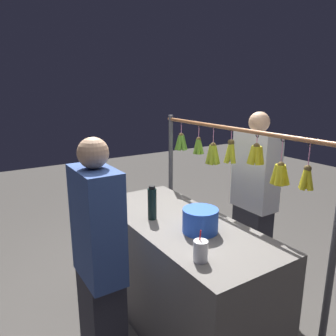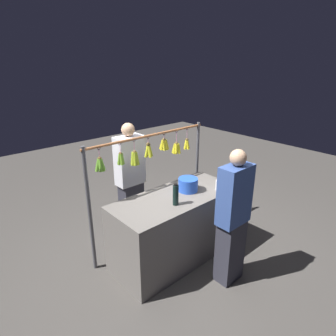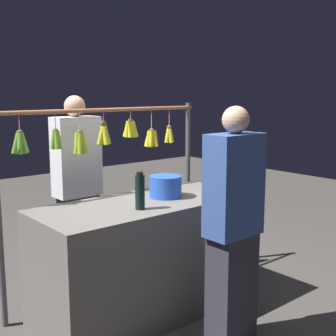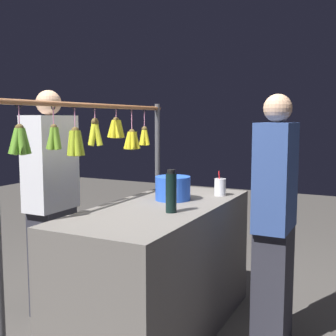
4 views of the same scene
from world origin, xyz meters
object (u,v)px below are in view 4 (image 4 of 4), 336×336
at_px(blue_bucket, 173,188).
at_px(drink_cup, 220,187).
at_px(vendor_person, 52,205).
at_px(customer_person, 274,224).
at_px(water_bottle, 171,192).

bearing_deg(blue_bucket, drink_cup, 142.29).
distance_m(drink_cup, vendor_person, 1.25).
height_order(vendor_person, customer_person, vendor_person).
bearing_deg(drink_cup, customer_person, 54.50).
bearing_deg(blue_bucket, water_bottle, 24.40).
xyz_separation_m(water_bottle, drink_cup, (-0.68, 0.07, -0.06)).
bearing_deg(blue_bucket, vendor_person, -70.97).
bearing_deg(customer_person, drink_cup, -125.50).
bearing_deg(customer_person, water_bottle, -58.65).
distance_m(blue_bucket, customer_person, 0.74).
distance_m(blue_bucket, vendor_person, 0.90).
xyz_separation_m(water_bottle, vendor_person, (-0.08, -1.01, -0.19)).
distance_m(water_bottle, blue_bucket, 0.41).
height_order(blue_bucket, vendor_person, vendor_person).
distance_m(vendor_person, customer_person, 1.59).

